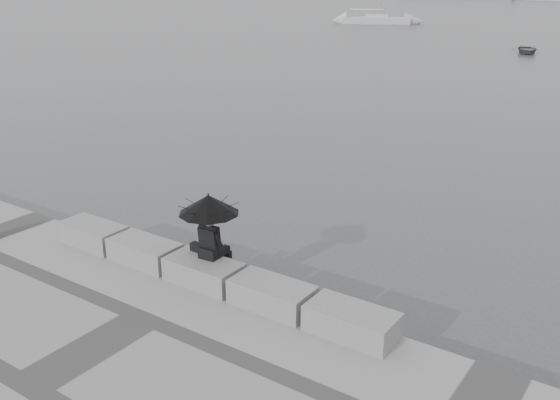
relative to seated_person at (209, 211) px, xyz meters
The scene contains 10 objects.
ground 2.03m from the seated_person, 92.20° to the left, with size 360.00×360.00×0.00m, color #414446.
stone_block_far_left 3.64m from the seated_person, behind, with size 1.60×0.80×0.50m, color gray.
stone_block_left 2.14m from the seated_person, behind, with size 1.60×0.80×0.50m, color gray.
stone_block_centre 1.28m from the seated_person, 92.52° to the right, with size 1.60×0.80×0.50m, color gray.
stone_block_right 2.12m from the seated_person, ahead, with size 1.60×0.80×0.50m, color gray.
stone_block_far_right 3.63m from the seated_person, ahead, with size 1.60×0.80×0.50m, color gray.
seated_person is the anchor object (origin of this frame).
bag 1.02m from the seated_person, behind, with size 0.27×0.16×0.18m, color black.
sailboat_left 74.45m from the seated_person, 113.69° to the left, with size 8.84×5.92×12.90m.
dinghy 47.31m from the seated_person, 96.66° to the left, with size 3.39×1.44×0.57m, color slate.
Camera 1 is at (7.74, -8.95, 6.51)m, focal length 40.00 mm.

